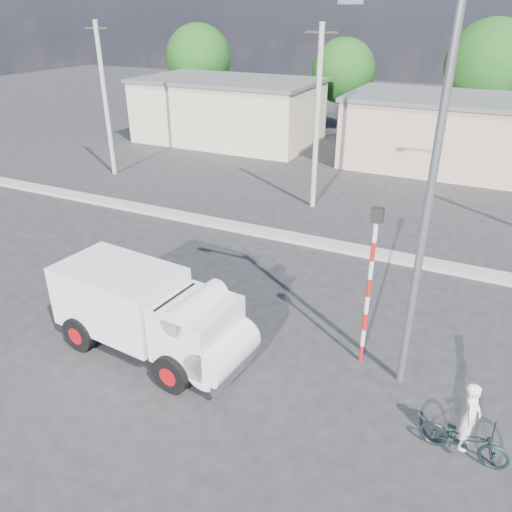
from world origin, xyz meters
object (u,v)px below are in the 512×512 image
at_px(traffic_pole, 370,275).
at_px(streetlight, 422,193).
at_px(truck, 151,312).
at_px(cyclist, 467,427).
at_px(bicycle, 464,439).

bearing_deg(traffic_pole, streetlight, -17.73).
xyz_separation_m(truck, streetlight, (6.13, 1.76, 3.70)).
bearing_deg(cyclist, traffic_pole, 56.97).
xyz_separation_m(bicycle, streetlight, (-1.80, 1.88, 4.49)).
distance_m(truck, bicycle, 7.97).
height_order(cyclist, traffic_pole, traffic_pole).
relative_size(cyclist, traffic_pole, 0.36).
distance_m(bicycle, cyclist, 0.32).
xyz_separation_m(traffic_pole, streetlight, (0.94, -0.30, 2.37)).
bearing_deg(truck, traffic_pole, 26.92).
bearing_deg(bicycle, cyclist, 0.00).
distance_m(traffic_pole, streetlight, 2.56).
bearing_deg(cyclist, streetlight, 49.25).
xyz_separation_m(truck, traffic_pole, (5.19, 2.06, 1.33)).
bearing_deg(streetlight, truck, -163.97).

